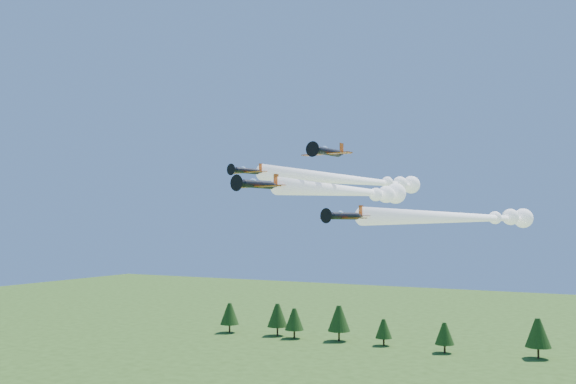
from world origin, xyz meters
The scene contains 5 objects.
plane_lead centered at (2.71, 15.78, 43.59)m, with size 13.14×42.57×3.70m.
plane_left centered at (-2.35, 31.36, 46.42)m, with size 16.75×53.34×3.70m.
plane_right centered at (18.45, 27.28, 39.32)m, with size 21.05×56.37×3.70m.
plane_slot centered at (1.52, 7.60, 49.35)m, with size 8.45×9.19×2.95m.
treeline centered at (-4.91, 110.75, 6.64)m, with size 172.29×17.77×11.53m.
Camera 1 is at (41.90, -81.87, 38.23)m, focal length 40.00 mm.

